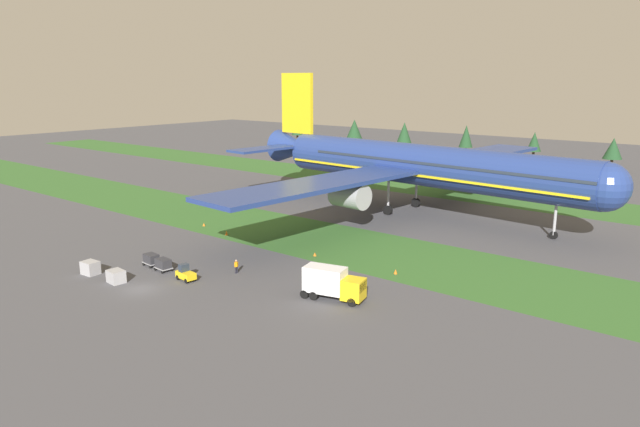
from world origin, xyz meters
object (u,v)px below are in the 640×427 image
Objects in this scene: baggage_tug at (186,274)px; taxiway_marker_3 at (204,224)px; cargo_dolly_second at (151,259)px; uld_container_0 at (116,276)px; taxiway_marker_1 at (396,272)px; cargo_dolly_lead at (163,264)px; uld_container_1 at (90,268)px; taxiway_marker_0 at (226,233)px; ground_crew_marshaller at (236,266)px; catering_truck at (333,282)px; taxiway_marker_2 at (315,254)px; airliner at (415,164)px.

baggage_tug is 5.56× the size of taxiway_marker_3.
cargo_dolly_second is (-7.89, 0.80, 0.10)m from baggage_tug.
uld_container_0 is at bearing -61.90° from taxiway_marker_3.
taxiway_marker_1 is at bearing -1.41° from taxiway_marker_3.
cargo_dolly_lead reaches higher than uld_container_0.
uld_container_1 is 22.95m from taxiway_marker_0.
catering_truck is at bearing 99.44° from ground_crew_marshaller.
uld_container_0 is at bearing -1.53° from cargo_dolly_lead.
cargo_dolly_second is 4.79× the size of taxiway_marker_3.
taxiway_marker_1 is (18.31, 17.71, -0.52)m from baggage_tug.
uld_container_1 reaches higher than taxiway_marker_3.
baggage_tug is 0.37× the size of catering_truck.
catering_truck is at bearing 22.87° from uld_container_1.
taxiway_marker_1 is at bearing 38.90° from uld_container_1.
taxiway_marker_1 is 1.24× the size of taxiway_marker_2.
taxiway_marker_1 is at bearing 135.54° from ground_crew_marshaller.
uld_container_1 is (-5.15, -0.27, 0.07)m from uld_container_0.
taxiway_marker_0 is at bearing -179.40° from taxiway_marker_2.
taxiway_marker_1 is (0.86, 11.62, -1.66)m from catering_truck.
airliner is 43.54× the size of uld_container_1.
cargo_dolly_lead is (-5.00, 0.50, 0.10)m from baggage_tug.
cargo_dolly_second reaches higher than taxiway_marker_3.
uld_container_1 is at bearing -72.37° from taxiway_marker_3.
cargo_dolly_lead is 2.90m from cargo_dolly_second.
cargo_dolly_second is (-11.00, -47.59, -7.89)m from airliner.
taxiway_marker_1 reaches higher than taxiway_marker_2.
airliner is 43.54× the size of uld_container_0.
taxiway_marker_2 is at bearing -177.80° from taxiway_marker_1.
taxiway_marker_2 is at bearing -147.52° from catering_truck.
airliner reaches higher than cargo_dolly_second.
baggage_tug is 1.36× the size of uld_container_1.
uld_container_0 is (2.10, -6.42, -0.17)m from cargo_dolly_second.
airliner is 45.18m from catering_truck.
taxiway_marker_0 is at bearing -20.32° from airliner.
taxiway_marker_0 is (-6.59, 16.54, -0.59)m from cargo_dolly_lead.
airliner is 49.20m from cargo_dolly_lead.
baggage_tug is 26.41m from taxiway_marker_3.
baggage_tug is 20.62m from taxiway_marker_0.
catering_truck is 4.20× the size of ground_crew_marshaller.
taxiway_marker_1 is 37.04m from taxiway_marker_3.
baggage_tug is 25.48m from taxiway_marker_1.
ground_crew_marshaller is (10.70, 4.80, 0.03)m from cargo_dolly_second.
cargo_dolly_lead is 3.96× the size of taxiway_marker_1.
baggage_tug reaches higher than cargo_dolly_lead.
airliner is 133.19× the size of taxiway_marker_0.
taxiway_marker_2 is (13.72, 16.43, -0.68)m from cargo_dolly_second.
cargo_dolly_lead is 4.90× the size of taxiway_marker_2.
catering_truck is 12.36× the size of taxiway_marker_1.
cargo_dolly_lead is 1.34× the size of ground_crew_marshaller.
ground_crew_marshaller is 12.04m from taxiway_marker_2.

